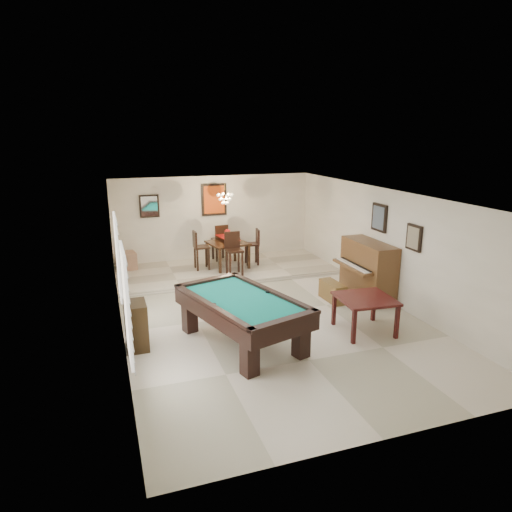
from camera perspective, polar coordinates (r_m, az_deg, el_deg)
ground_plane at (r=10.08m, az=1.11°, el=-7.23°), size 6.00×9.00×0.02m
wall_back at (r=13.86m, az=-5.25°, el=4.61°), size 6.00×0.04×2.60m
wall_front at (r=5.89m, az=16.60°, el=-10.99°), size 6.00×0.04×2.60m
wall_left at (r=9.11m, az=-16.88°, el=-1.63°), size 0.04×9.00×2.60m
wall_right at (r=11.02m, az=15.99°, el=1.30°), size 0.04×9.00×2.60m
ceiling at (r=9.39m, az=1.20°, el=7.65°), size 6.00×9.00×0.04m
dining_step at (r=12.98m, az=-3.79°, el=-1.74°), size 6.00×2.50×0.12m
window_left_front at (r=6.99m, az=-15.89°, el=-5.81°), size 0.06×1.00×1.70m
window_left_rear at (r=9.66m, az=-16.91°, el=-0.07°), size 0.06×1.00×1.70m
pool_table at (r=8.57m, az=-1.76°, el=-8.15°), size 2.13×2.94×0.88m
square_table at (r=9.33m, az=13.40°, el=-7.12°), size 1.11×1.11×0.71m
upright_piano at (r=11.09m, az=13.12°, el=-1.75°), size 0.91×1.63×1.36m
piano_bench at (r=10.88m, az=9.54°, el=-4.40°), size 0.33×0.81×0.44m
apothecary_chest at (r=8.67m, az=-14.74°, el=-8.41°), size 0.39×0.58×0.88m
dining_table at (r=12.95m, az=-3.56°, el=0.45°), size 1.18×1.18×0.84m
flower_vase at (r=12.82m, az=-3.60°, el=2.85°), size 0.19×0.19×0.27m
dining_chair_south at (r=12.20m, az=-2.73°, el=0.27°), size 0.43×0.43×1.15m
dining_chair_north at (r=13.65m, az=-4.57°, el=1.74°), size 0.45×0.45×1.09m
dining_chair_west at (r=12.78m, az=-6.82°, el=0.75°), size 0.41×0.41×1.09m
dining_chair_east at (r=13.16m, az=-0.53°, el=1.14°), size 0.43×0.43×1.03m
corner_bench at (r=13.29m, az=-15.72°, el=-0.55°), size 0.49×0.58×0.47m
chandelier at (r=12.47m, az=-3.91°, el=7.64°), size 0.44×0.44×0.60m
back_painting at (r=13.72m, az=-5.27°, el=7.04°), size 0.75×0.06×0.95m
back_mirror at (r=13.42m, az=-13.20°, el=6.09°), size 0.55×0.06×0.65m
right_picture_upper at (r=11.11m, az=15.17°, el=4.65°), size 0.06×0.55×0.65m
right_picture_lower at (r=10.12m, az=19.15°, el=2.18°), size 0.06×0.45×0.55m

